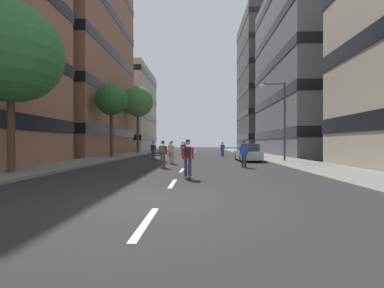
{
  "coord_description": "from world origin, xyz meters",
  "views": [
    {
      "loc": [
        1.09,
        -7.13,
        1.59
      ],
      "look_at": [
        0.0,
        26.25,
        1.5
      ],
      "focal_mm": 24.1,
      "sensor_mm": 36.0,
      "label": 1
    }
  ],
  "objects_px": {
    "skater_7": "(244,153)",
    "skater_8": "(223,148)",
    "street_tree_near": "(11,53)",
    "streetlamp_right": "(280,113)",
    "parked_car_near": "(248,153)",
    "street_tree_mid": "(111,100)",
    "skater_6": "(170,148)",
    "skater_5": "(171,151)",
    "skater_2": "(163,152)",
    "skater_1": "(153,149)",
    "street_tree_far": "(138,102)",
    "skater_4": "(184,147)",
    "skater_3": "(188,156)",
    "skater_0": "(183,148)"
  },
  "relations": [
    {
      "from": "skater_7",
      "to": "skater_8",
      "type": "height_order",
      "value": "same"
    },
    {
      "from": "street_tree_near",
      "to": "streetlamp_right",
      "type": "relative_size",
      "value": 1.32
    },
    {
      "from": "skater_8",
      "to": "parked_car_near",
      "type": "bearing_deg",
      "value": -80.69
    },
    {
      "from": "street_tree_mid",
      "to": "skater_6",
      "type": "bearing_deg",
      "value": 40.96
    },
    {
      "from": "skater_5",
      "to": "skater_8",
      "type": "height_order",
      "value": "same"
    },
    {
      "from": "street_tree_near",
      "to": "skater_5",
      "type": "distance_m",
      "value": 11.43
    },
    {
      "from": "skater_2",
      "to": "skater_6",
      "type": "bearing_deg",
      "value": 95.06
    },
    {
      "from": "skater_1",
      "to": "skater_7",
      "type": "bearing_deg",
      "value": -46.31
    },
    {
      "from": "street_tree_far",
      "to": "skater_2",
      "type": "distance_m",
      "value": 24.64
    },
    {
      "from": "skater_4",
      "to": "skater_8",
      "type": "relative_size",
      "value": 1.0
    },
    {
      "from": "skater_2",
      "to": "skater_3",
      "type": "height_order",
      "value": "same"
    },
    {
      "from": "skater_3",
      "to": "skater_5",
      "type": "bearing_deg",
      "value": 101.47
    },
    {
      "from": "parked_car_near",
      "to": "skater_8",
      "type": "bearing_deg",
      "value": 99.31
    },
    {
      "from": "skater_2",
      "to": "skater_8",
      "type": "xyz_separation_m",
      "value": [
        5.19,
        15.53,
        -0.03
      ]
    },
    {
      "from": "skater_5",
      "to": "street_tree_mid",
      "type": "bearing_deg",
      "value": 133.87
    },
    {
      "from": "street_tree_far",
      "to": "skater_8",
      "type": "bearing_deg",
      "value": -29.53
    },
    {
      "from": "street_tree_near",
      "to": "skater_8",
      "type": "bearing_deg",
      "value": 57.51
    },
    {
      "from": "street_tree_near",
      "to": "skater_8",
      "type": "xyz_separation_m",
      "value": [
        12.35,
        19.39,
        -5.19
      ]
    },
    {
      "from": "skater_6",
      "to": "street_tree_mid",
      "type": "bearing_deg",
      "value": -139.04
    },
    {
      "from": "skater_5",
      "to": "skater_6",
      "type": "relative_size",
      "value": 1.0
    },
    {
      "from": "skater_6",
      "to": "skater_4",
      "type": "bearing_deg",
      "value": 82.11
    },
    {
      "from": "skater_4",
      "to": "skater_5",
      "type": "distance_m",
      "value": 21.7
    },
    {
      "from": "skater_1",
      "to": "skater_6",
      "type": "xyz_separation_m",
      "value": [
        0.74,
        7.65,
        -0.03
      ]
    },
    {
      "from": "skater_4",
      "to": "skater_8",
      "type": "height_order",
      "value": "same"
    },
    {
      "from": "skater_1",
      "to": "skater_3",
      "type": "relative_size",
      "value": 1.0
    },
    {
      "from": "street_tree_mid",
      "to": "street_tree_near",
      "type": "bearing_deg",
      "value": -90.0
    },
    {
      "from": "skater_8",
      "to": "streetlamp_right",
      "type": "bearing_deg",
      "value": -69.64
    },
    {
      "from": "street_tree_near",
      "to": "skater_1",
      "type": "bearing_deg",
      "value": 67.41
    },
    {
      "from": "skater_0",
      "to": "skater_1",
      "type": "relative_size",
      "value": 1.0
    },
    {
      "from": "parked_car_near",
      "to": "skater_1",
      "type": "xyz_separation_m",
      "value": [
        -8.8,
        1.62,
        0.32
      ]
    },
    {
      "from": "skater_4",
      "to": "parked_car_near",
      "type": "bearing_deg",
      "value": -69.6
    },
    {
      "from": "skater_2",
      "to": "skater_4",
      "type": "height_order",
      "value": "same"
    },
    {
      "from": "skater_8",
      "to": "skater_5",
      "type": "bearing_deg",
      "value": -112.0
    },
    {
      "from": "skater_7",
      "to": "skater_8",
      "type": "relative_size",
      "value": 1.0
    },
    {
      "from": "skater_8",
      "to": "skater_7",
      "type": "bearing_deg",
      "value": -89.6
    },
    {
      "from": "street_tree_mid",
      "to": "skater_3",
      "type": "relative_size",
      "value": 4.45
    },
    {
      "from": "parked_car_near",
      "to": "skater_3",
      "type": "relative_size",
      "value": 2.47
    },
    {
      "from": "street_tree_mid",
      "to": "skater_5",
      "type": "xyz_separation_m",
      "value": [
        7.36,
        -7.66,
        -5.27
      ]
    },
    {
      "from": "street_tree_near",
      "to": "skater_0",
      "type": "relative_size",
      "value": 4.81
    },
    {
      "from": "skater_0",
      "to": "parked_car_near",
      "type": "bearing_deg",
      "value": -53.13
    },
    {
      "from": "street_tree_far",
      "to": "skater_6",
      "type": "relative_size",
      "value": 5.74
    },
    {
      "from": "streetlamp_right",
      "to": "skater_8",
      "type": "relative_size",
      "value": 3.65
    },
    {
      "from": "street_tree_mid",
      "to": "skater_7",
      "type": "distance_m",
      "value": 17.09
    },
    {
      "from": "skater_7",
      "to": "skater_8",
      "type": "xyz_separation_m",
      "value": [
        -0.1,
        15.13,
        0.0
      ]
    },
    {
      "from": "street_tree_near",
      "to": "skater_3",
      "type": "relative_size",
      "value": 4.81
    },
    {
      "from": "parked_car_near",
      "to": "skater_4",
      "type": "height_order",
      "value": "skater_4"
    },
    {
      "from": "skater_6",
      "to": "skater_8",
      "type": "bearing_deg",
      "value": -2.71
    },
    {
      "from": "skater_3",
      "to": "skater_6",
      "type": "relative_size",
      "value": 1.0
    },
    {
      "from": "skater_4",
      "to": "skater_7",
      "type": "height_order",
      "value": "same"
    },
    {
      "from": "skater_4",
      "to": "skater_6",
      "type": "relative_size",
      "value": 1.0
    }
  ]
}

